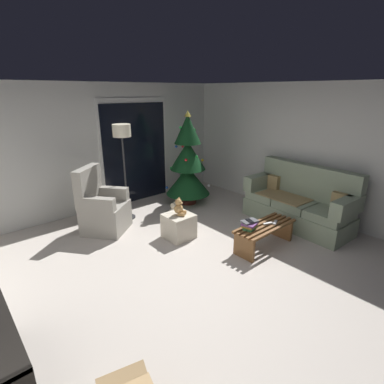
{
  "coord_description": "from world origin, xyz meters",
  "views": [
    {
      "loc": [
        -2.46,
        -2.59,
        2.35
      ],
      "look_at": [
        0.4,
        0.7,
        0.85
      ],
      "focal_mm": 27.83,
      "sensor_mm": 36.0,
      "label": 1
    }
  ],
  "objects": [
    {
      "name": "remote_silver",
      "position": [
        1.29,
        -0.25,
        0.39
      ],
      "size": [
        0.16,
        0.1,
        0.02
      ],
      "primitive_type": "cube",
      "rotation": [
        0.0,
        0.0,
        1.97
      ],
      "color": "#ADADB2",
      "rests_on": "coffee_table"
    },
    {
      "name": "floor_lamp",
      "position": [
        0.08,
        2.23,
        1.51
      ],
      "size": [
        0.32,
        0.32,
        1.78
      ],
      "color": "#2D2D30",
      "rests_on": "ground"
    },
    {
      "name": "cell_phone",
      "position": [
        0.82,
        -0.12,
        0.52
      ],
      "size": [
        0.11,
        0.16,
        0.01
      ],
      "primitive_type": "cube",
      "rotation": [
        0.0,
        0.0,
        -0.33
      ],
      "color": "black",
      "rests_on": "book_stack"
    },
    {
      "name": "patio_door_glass",
      "position": [
        0.77,
        2.97,
        1.05
      ],
      "size": [
        1.5,
        0.02,
        2.1
      ],
      "primitive_type": "cube",
      "color": "black",
      "rests_on": "ground"
    },
    {
      "name": "christmas_tree",
      "position": [
        1.48,
        2.08,
        0.87
      ],
      "size": [
        0.94,
        0.94,
        1.97
      ],
      "color": "#4C1E19",
      "rests_on": "ground"
    },
    {
      "name": "book_stack",
      "position": [
        0.82,
        -0.12,
        0.45
      ],
      "size": [
        0.28,
        0.24,
        0.13
      ],
      "color": "#337042",
      "rests_on": "coffee_table"
    },
    {
      "name": "teddy_bear_honey",
      "position": [
        0.33,
        0.94,
        0.53
      ],
      "size": [
        0.21,
        0.22,
        0.29
      ],
      "color": "tan",
      "rests_on": "ottoman"
    },
    {
      "name": "wall_right",
      "position": [
        2.86,
        0.0,
        1.25
      ],
      "size": [
        0.12,
        6.0,
        2.5
      ],
      "primitive_type": "cube",
      "color": "beige",
      "rests_on": "ground"
    },
    {
      "name": "teddy_bear_cream_by_tree",
      "position": [
        0.79,
        1.73,
        0.12
      ],
      "size": [
        0.2,
        0.21,
        0.29
      ],
      "color": "beige",
      "rests_on": "ground"
    },
    {
      "name": "ottoman",
      "position": [
        0.32,
        0.94,
        0.21
      ],
      "size": [
        0.44,
        0.44,
        0.41
      ],
      "primitive_type": "cube",
      "color": "beige",
      "rests_on": "ground"
    },
    {
      "name": "wall_back",
      "position": [
        0.0,
        3.06,
        1.25
      ],
      "size": [
        5.72,
        0.12,
        2.5
      ],
      "primitive_type": "cube",
      "color": "beige",
      "rests_on": "ground"
    },
    {
      "name": "ground_plane",
      "position": [
        0.0,
        0.0,
        0.0
      ],
      "size": [
        7.0,
        7.0,
        0.0
      ],
      "primitive_type": "plane",
      "color": "#BCB2A8"
    },
    {
      "name": "couch",
      "position": [
        2.32,
        -0.07,
        0.4
      ],
      "size": [
        0.88,
        1.98,
        1.08
      ],
      "color": "gray",
      "rests_on": "ground"
    },
    {
      "name": "coffee_table",
      "position": [
        1.12,
        -0.19,
        0.26
      ],
      "size": [
        1.1,
        0.4,
        0.38
      ],
      "color": "brown",
      "rests_on": "ground"
    },
    {
      "name": "armchair",
      "position": [
        -0.5,
        2.03,
        0.4
      ],
      "size": [
        0.96,
        0.96,
        1.13
      ],
      "color": "gray",
      "rests_on": "ground"
    },
    {
      "name": "remote_white",
      "position": [
        1.18,
        -0.2,
        0.39
      ],
      "size": [
        0.16,
        0.09,
        0.02
      ],
      "primitive_type": "cube",
      "rotation": [
        0.0,
        0.0,
        4.39
      ],
      "color": "silver",
      "rests_on": "coffee_table"
    },
    {
      "name": "patio_door_frame",
      "position": [
        0.77,
        2.99,
        1.1
      ],
      "size": [
        1.6,
        0.02,
        2.2
      ],
      "primitive_type": "cube",
      "color": "silver",
      "rests_on": "ground"
    }
  ]
}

